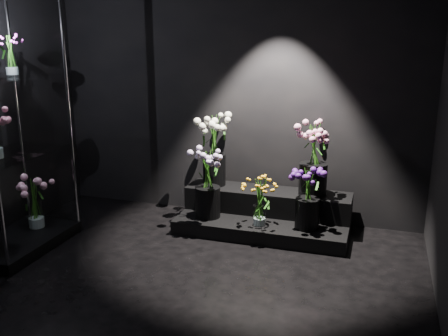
% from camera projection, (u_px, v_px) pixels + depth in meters
% --- Properties ---
extents(floor, '(4.00, 4.00, 0.00)m').
position_uv_depth(floor, '(160.00, 301.00, 3.79)').
color(floor, black).
rests_on(floor, ground).
extents(wall_back, '(4.00, 0.00, 4.00)m').
position_uv_depth(wall_back, '(235.00, 88.00, 5.25)').
color(wall_back, black).
rests_on(wall_back, floor).
extents(display_riser, '(1.71, 0.76, 0.38)m').
position_uv_depth(display_riser, '(265.00, 214.00, 5.14)').
color(display_riser, black).
rests_on(display_riser, floor).
extents(display_case, '(0.64, 1.06, 2.33)m').
position_uv_depth(display_case, '(7.00, 126.00, 4.41)').
color(display_case, black).
rests_on(display_case, floor).
extents(bouquet_orange_bells, '(0.36, 0.36, 0.49)m').
position_uv_depth(bouquet_orange_bells, '(260.00, 200.00, 4.82)').
color(bouquet_orange_bells, white).
rests_on(bouquet_orange_bells, display_riser).
extents(bouquet_lilac, '(0.42, 0.42, 0.69)m').
position_uv_depth(bouquet_lilac, '(208.00, 181.00, 5.00)').
color(bouquet_lilac, black).
rests_on(bouquet_lilac, display_riser).
extents(bouquet_purple, '(0.40, 0.40, 0.62)m').
position_uv_depth(bouquet_purple, '(308.00, 194.00, 4.72)').
color(bouquet_purple, black).
rests_on(bouquet_purple, display_riser).
extents(bouquet_cream_roses, '(0.50, 0.50, 0.75)m').
position_uv_depth(bouquet_cream_roses, '(214.00, 144.00, 5.24)').
color(bouquet_cream_roses, black).
rests_on(bouquet_cream_roses, display_riser).
extents(bouquet_pink_roses, '(0.47, 0.47, 0.73)m').
position_uv_depth(bouquet_pink_roses, '(314.00, 156.00, 4.93)').
color(bouquet_pink_roses, black).
rests_on(bouquet_pink_roses, display_riser).
extents(bouquet_case_magenta, '(0.23, 0.23, 0.35)m').
position_uv_depth(bouquet_case_magenta, '(10.00, 54.00, 4.42)').
color(bouquet_case_magenta, white).
rests_on(bouquet_case_magenta, display_case).
extents(bouquet_case_base_pink, '(0.37, 0.37, 0.51)m').
position_uv_depth(bouquet_case_base_pink, '(35.00, 202.00, 4.86)').
color(bouquet_case_base_pink, white).
rests_on(bouquet_case_base_pink, display_case).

